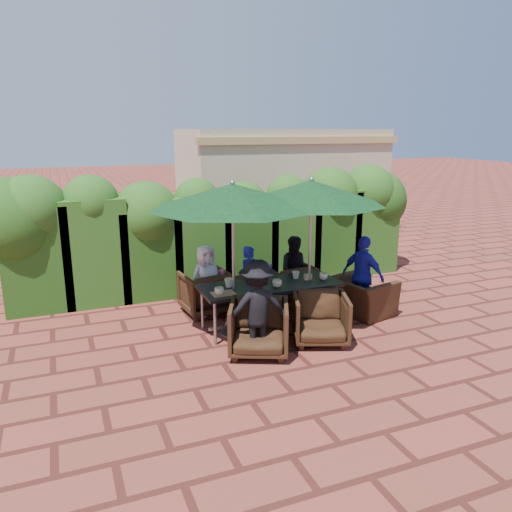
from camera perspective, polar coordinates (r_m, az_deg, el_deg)
name	(u,v)px	position (r m, az deg, el deg)	size (l,w,h in m)	color
ground	(265,324)	(8.49, 1.03, -7.81)	(80.00, 80.00, 0.00)	maroon
dining_table	(270,288)	(8.16, 1.58, -3.71)	(2.29, 0.90, 0.75)	black
umbrella_left	(233,197)	(7.55, -2.69, 6.79)	(2.56, 2.56, 2.46)	gray
umbrella_right	(311,193)	(8.09, 6.35, 7.22)	(2.39, 2.39, 2.46)	gray
chair_far_left	(206,290)	(8.94, -5.74, -3.90)	(0.81, 0.76, 0.83)	black
chair_far_mid	(247,287)	(9.09, -1.05, -3.55)	(0.80, 0.75, 0.82)	black
chair_far_right	(287,283)	(9.28, 3.60, -3.07)	(0.84, 0.79, 0.86)	black
chair_near_left	(259,325)	(7.30, 0.33, -7.94)	(0.84, 0.79, 0.87)	black
chair_near_right	(320,316)	(7.75, 7.37, -6.82)	(0.82, 0.77, 0.84)	black
chair_end_right	(362,290)	(9.01, 12.08, -3.87)	(1.00, 0.65, 0.87)	black
adult_far_left	(206,280)	(8.82, -5.71, -2.74)	(0.62, 0.37, 1.25)	silver
adult_far_mid	(250,279)	(8.97, -0.69, -2.59)	(0.43, 0.35, 1.18)	#1E20A7
adult_far_right	(296,271)	(9.27, 4.56, -1.70)	(0.62, 0.38, 1.30)	black
adult_near_left	(257,308)	(7.17, 0.10, -5.97)	(0.91, 0.42, 1.42)	black
adult_end_right	(363,276)	(8.92, 12.13, -2.23)	(0.83, 0.41, 1.41)	#1E20A7
child_left	(223,291)	(8.94, -3.84, -3.98)	(0.29, 0.23, 0.80)	#F05486
child_right	(269,284)	(9.27, 1.54, -3.26)	(0.29, 0.24, 0.80)	#8F51B0
pedestrian_a	(250,228)	(12.60, -0.68, 3.25)	(1.47, 0.52, 1.57)	#227D23
pedestrian_b	(295,225)	(13.08, 4.43, 3.59)	(0.75, 0.46, 1.56)	#F05486
pedestrian_c	(329,215)	(13.61, 8.39, 4.69)	(1.24, 0.57, 1.93)	gray
cup_a	(219,291)	(7.63, -4.23, -4.01)	(0.14, 0.14, 0.11)	beige
cup_b	(229,283)	(7.97, -3.11, -3.07)	(0.15, 0.15, 0.14)	beige
cup_c	(277,283)	(7.97, 2.43, -3.12)	(0.15, 0.15, 0.12)	beige
cup_d	(296,275)	(8.43, 4.57, -2.18)	(0.13, 0.13, 0.12)	beige
cup_e	(323,276)	(8.42, 7.71, -2.32)	(0.15, 0.15, 0.12)	beige
ketchup_bottle	(258,280)	(8.05, 0.19, -2.77)	(0.04, 0.04, 0.17)	#B20C0A
sauce_bottle	(261,279)	(8.08, 0.62, -2.69)	(0.04, 0.04, 0.17)	#4C230C
serving_tray	(223,293)	(7.66, -3.76, -4.30)	(0.35, 0.25, 0.02)	#A4764F
number_block_left	(258,282)	(8.05, 0.26, -3.03)	(0.12, 0.06, 0.10)	tan
number_block_right	(308,277)	(8.39, 5.95, -2.39)	(0.12, 0.06, 0.10)	tan
hedge_wall	(214,223)	(10.17, -4.79, 3.76)	(9.10, 1.60, 2.44)	#1A3A0F
building	(281,182)	(15.76, 2.90, 8.47)	(6.20, 3.08, 3.20)	#C2B390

